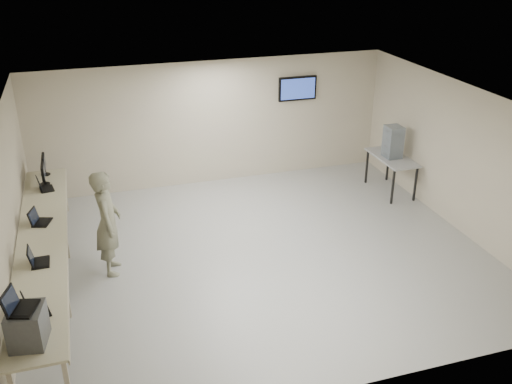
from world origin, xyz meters
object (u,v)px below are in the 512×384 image
object	(u,v)px
workbench	(43,244)
soldier	(108,223)
equipment_box	(27,326)
side_table	(392,160)

from	to	relation	value
workbench	soldier	size ratio (longest dim) A/B	3.25
workbench	equipment_box	xyz separation A→B (m)	(-0.06, -2.55, 0.31)
equipment_box	side_table	bearing A→B (deg)	40.24
workbench	side_table	distance (m)	7.39
equipment_box	soldier	distance (m)	3.00
soldier	side_table	distance (m)	6.35
side_table	equipment_box	bearing A→B (deg)	-149.39
workbench	soldier	distance (m)	1.05
equipment_box	side_table	size ratio (longest dim) A/B	0.34
side_table	soldier	bearing A→B (deg)	-166.28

